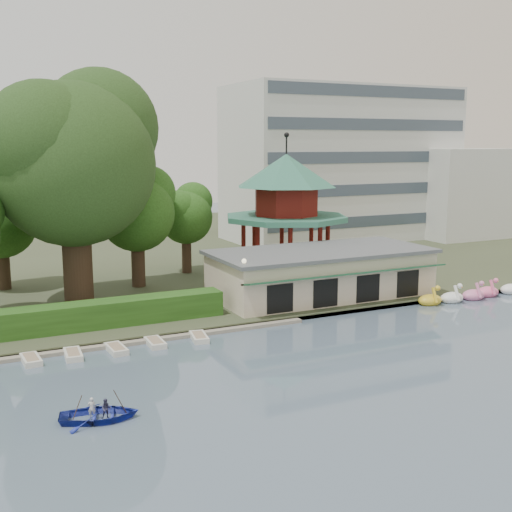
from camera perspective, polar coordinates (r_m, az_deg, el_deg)
ground_plane at (r=32.29m, az=11.03°, el=-14.13°), size 220.00×220.00×0.00m
shore at (r=78.62m, az=-12.13°, el=0.31°), size 220.00×70.00×0.40m
embankment at (r=46.36m, az=-1.86°, el=-6.24°), size 220.00×0.60×0.30m
dock at (r=43.09m, az=-16.72°, el=-7.98°), size 34.00×1.60×0.24m
boathouse at (r=54.39m, az=5.80°, el=-1.44°), size 18.60×9.39×3.90m
pavilion at (r=63.26m, az=2.69°, el=4.88°), size 12.40×12.40×13.50m
office_building at (r=88.43m, az=9.34°, el=7.67°), size 38.00×18.00×20.00m
hedge at (r=45.61m, az=-21.19°, el=-5.70°), size 30.00×2.00×1.80m
lamp_post at (r=47.69m, az=-1.06°, el=-1.82°), size 0.36×0.36×4.28m
big_tree at (r=52.46m, az=-15.87°, el=8.86°), size 14.10×13.14×18.75m
small_trees at (r=54.79m, az=-21.80°, el=2.39°), size 39.32×16.58×10.78m
swan_boats at (r=59.82m, az=20.63°, el=-2.93°), size 15.56×2.13×1.92m
moored_rowboats at (r=41.45m, az=-21.03°, el=-8.86°), size 24.98×2.68×0.36m
rowboat_with_passengers at (r=32.41m, az=-13.78°, el=-13.11°), size 5.97×4.87×2.01m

